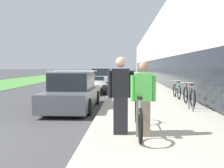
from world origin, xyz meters
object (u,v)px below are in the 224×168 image
at_px(tandem_bicycle, 138,116).
at_px(parked_sedan_far, 102,78).
at_px(person_bystander, 121,95).
at_px(bike_rack_hoop, 191,96).
at_px(cruiser_bike_middle, 177,91).
at_px(cruiser_bike_nearest, 189,96).
at_px(parked_sedan_curbside, 73,93).
at_px(vintage_roadster_curbside, 94,86).
at_px(person_rider, 143,99).

height_order(tandem_bicycle, parked_sedan_far, parked_sedan_far).
relative_size(person_bystander, bike_rack_hoop, 2.09).
distance_m(bike_rack_hoop, cruiser_bike_middle, 3.31).
height_order(cruiser_bike_nearest, cruiser_bike_middle, cruiser_bike_nearest).
relative_size(person_bystander, parked_sedan_curbside, 0.41).
distance_m(parked_sedan_curbside, vintage_roadster_curbside, 6.00).
bearing_deg(parked_sedan_far, parked_sedan_curbside, -90.25).
distance_m(tandem_bicycle, parked_sedan_far, 15.63).
relative_size(tandem_bicycle, bike_rack_hoop, 3.04).
xyz_separation_m(cruiser_bike_middle, parked_sedan_curbside, (-4.57, -2.43, 0.15)).
xyz_separation_m(bike_rack_hoop, parked_sedan_far, (-4.34, 12.45, 0.00)).
relative_size(tandem_bicycle, cruiser_bike_middle, 1.55).
bearing_deg(cruiser_bike_middle, vintage_roadster_curbside, 141.60).
distance_m(bike_rack_hoop, parked_sedan_curbside, 4.47).
height_order(person_bystander, cruiser_bike_nearest, person_bystander).
distance_m(cruiser_bike_nearest, cruiser_bike_middle, 2.23).
distance_m(person_rider, parked_sedan_far, 15.97).
distance_m(vintage_roadster_curbside, parked_sedan_far, 5.59).
relative_size(parked_sedan_curbside, vintage_roadster_curbside, 1.04).
bearing_deg(cruiser_bike_nearest, cruiser_bike_middle, 90.62).
bearing_deg(parked_sedan_curbside, person_rider, -59.56).
distance_m(person_rider, bike_rack_hoop, 3.86).
bearing_deg(cruiser_bike_nearest, parked_sedan_far, 111.76).
height_order(person_bystander, vintage_roadster_curbside, person_bystander).
xyz_separation_m(person_rider, parked_sedan_curbside, (-2.47, 4.20, -0.33)).
height_order(parked_sedan_curbside, vintage_roadster_curbside, parked_sedan_curbside).
relative_size(vintage_roadster_curbside, parked_sedan_far, 0.97).
bearing_deg(cruiser_bike_middle, parked_sedan_far, 116.27).
bearing_deg(parked_sedan_curbside, person_bystander, -64.17).
bearing_deg(cruiser_bike_middle, person_rider, -107.59).
relative_size(person_rider, cruiser_bike_nearest, 0.92).
xyz_separation_m(parked_sedan_curbside, vintage_roadster_curbside, (0.07, 6.00, -0.22)).
distance_m(tandem_bicycle, cruiser_bike_nearest, 4.65).
distance_m(tandem_bicycle, cruiser_bike_middle, 6.68).
height_order(person_rider, parked_sedan_curbside, person_rider).
bearing_deg(vintage_roadster_curbside, cruiser_bike_middle, -38.40).
bearing_deg(person_bystander, tandem_bicycle, 24.77).
xyz_separation_m(vintage_roadster_curbside, parked_sedan_far, (-0.02, 5.59, 0.23)).
distance_m(person_rider, person_bystander, 0.52).
bearing_deg(cruiser_bike_nearest, bike_rack_hoop, -100.65).
xyz_separation_m(tandem_bicycle, bike_rack_hoop, (2.02, 3.01, 0.12)).
bearing_deg(parked_sedan_far, cruiser_bike_middle, -63.73).
bearing_deg(vintage_roadster_curbside, cruiser_bike_nearest, -52.02).
bearing_deg(person_bystander, cruiser_bike_nearest, 58.42).
relative_size(cruiser_bike_nearest, vintage_roadster_curbside, 0.43).
relative_size(tandem_bicycle, person_bystander, 1.46).
relative_size(bike_rack_hoop, cruiser_bike_middle, 0.51).
xyz_separation_m(bike_rack_hoop, parked_sedan_curbside, (-4.39, 0.86, -0.01)).
xyz_separation_m(bike_rack_hoop, cruiser_bike_nearest, (0.20, 1.07, -0.14)).
xyz_separation_m(cruiser_bike_nearest, parked_sedan_far, (-4.54, 11.38, 0.14)).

